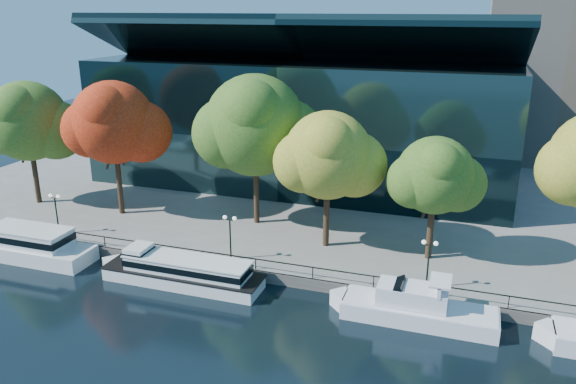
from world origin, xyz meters
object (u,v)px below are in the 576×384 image
(tour_boat, at_px, (179,270))
(lamp_2, at_px, (429,253))
(tree_2, at_px, (257,128))
(tree_3, at_px, (329,157))
(cruiser_near, at_px, (412,307))
(large_vessel, at_px, (26,244))
(tree_0, at_px, (29,123))
(tree_4, at_px, (436,177))
(tree_1, at_px, (115,125))
(lamp_0, at_px, (55,205))
(lamp_1, at_px, (230,227))

(tour_boat, xyz_separation_m, lamp_2, (19.87, 3.79, 2.76))
(tree_2, height_order, tree_3, tree_2)
(cruiser_near, height_order, tree_3, tree_3)
(large_vessel, bearing_deg, tree_3, 19.40)
(tour_boat, distance_m, tree_3, 16.17)
(tour_boat, distance_m, tree_0, 27.34)
(tour_boat, bearing_deg, tree_4, 25.86)
(large_vessel, xyz_separation_m, tour_boat, (15.82, -0.05, -0.11))
(tree_1, height_order, lamp_2, tree_1)
(cruiser_near, xyz_separation_m, tree_0, (-42.78, 10.38, 8.99))
(tree_0, height_order, lamp_2, tree_0)
(tree_4, bearing_deg, tree_0, 178.51)
(tree_3, height_order, lamp_0, tree_3)
(large_vessel, relative_size, lamp_2, 3.44)
(tree_0, distance_m, lamp_2, 44.40)
(tree_0, relative_size, lamp_0, 3.38)
(tree_2, distance_m, lamp_1, 11.27)
(tree_1, height_order, lamp_0, tree_1)
(tree_0, relative_size, lamp_1, 3.38)
(tree_2, distance_m, lamp_0, 20.77)
(tour_boat, relative_size, lamp_0, 3.74)
(cruiser_near, xyz_separation_m, tree_4, (0.42, 9.26, 7.33))
(lamp_2, bearing_deg, lamp_0, 180.00)
(large_vessel, relative_size, tree_4, 1.27)
(lamp_0, height_order, lamp_1, same)
(tree_1, bearing_deg, tree_0, 179.79)
(tree_2, bearing_deg, lamp_1, -84.34)
(large_vessel, distance_m, tree_3, 28.93)
(tree_4, relative_size, lamp_0, 2.71)
(tree_3, height_order, lamp_2, tree_3)
(tree_2, bearing_deg, cruiser_near, -36.08)
(tour_boat, xyz_separation_m, lamp_1, (3.06, 3.79, 2.76))
(tree_3, bearing_deg, tour_boat, -138.21)
(tree_3, xyz_separation_m, lamp_1, (-7.31, -5.48, -5.48))
(tree_0, relative_size, lamp_2, 3.38)
(large_vessel, bearing_deg, lamp_2, 5.99)
(tree_0, xyz_separation_m, tree_2, (25.76, 2.02, 0.78))
(cruiser_near, bearing_deg, tree_0, 166.36)
(tour_boat, bearing_deg, tree_2, 80.20)
(tree_4, distance_m, lamp_1, 18.08)
(tree_0, relative_size, tree_2, 0.90)
(lamp_0, bearing_deg, lamp_2, 0.00)
(tree_0, bearing_deg, tree_3, -2.30)
(cruiser_near, xyz_separation_m, tree_2, (-17.02, 12.40, 9.77))
(large_vessel, bearing_deg, tour_boat, -0.17)
(tree_4, bearing_deg, lamp_1, -160.95)
(cruiser_near, xyz_separation_m, lamp_0, (-34.48, 3.54, 2.86))
(tree_2, height_order, lamp_1, tree_2)
(tree_1, bearing_deg, tree_2, 7.95)
(tree_1, distance_m, tree_3, 23.02)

